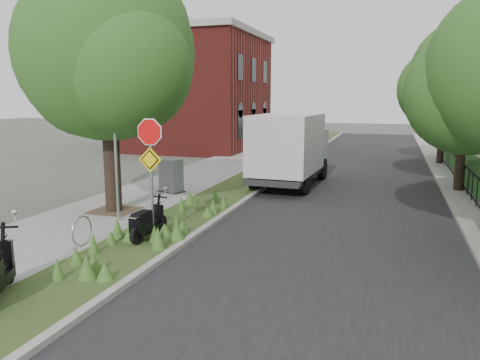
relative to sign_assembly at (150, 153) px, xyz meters
The scene contains 17 objects.
ground 2.78m from the sign_assembly, 22.62° to the right, with size 120.00×120.00×0.00m, color #4C5147.
sidewalk_near 10.10m from the sign_assembly, 106.84° to the left, with size 3.50×60.00×0.12m, color gray.
verge 9.69m from the sign_assembly, 90.61° to the left, with size 2.00×60.00×0.12m, color #30431C.
kerb_near 9.73m from the sign_assembly, 84.54° to the left, with size 0.20×60.00×0.13m, color #9E9991.
road 10.65m from the sign_assembly, 64.96° to the left, with size 7.00×60.00×0.01m, color black.
kerb_far 12.50m from the sign_assembly, 50.01° to the left, with size 0.20×60.00×0.13m, color #9E9991.
street_tree_main 4.30m from the sign_assembly, 139.63° to the left, with size 6.21×5.54×7.66m.
bare_post 2.18m from the sign_assembly, 145.95° to the left, with size 0.08×0.08×4.00m.
bike_hoop 2.54m from the sign_assembly, 137.69° to the right, with size 0.06×0.78×0.77m.
sign_assembly is the anchor object (origin of this frame).
fence_far 12.86m from the sign_assembly, 47.60° to the left, with size 0.04×24.00×1.00m.
brick_building 22.97m from the sign_assembly, 110.72° to the left, with size 9.40×10.40×8.30m.
far_tree_b 12.78m from the sign_assembly, 48.62° to the left, with size 4.83×4.31×6.56m.
far_tree_c 19.42m from the sign_assembly, 64.46° to the left, with size 4.37×3.89×5.93m.
scooter_far 1.85m from the sign_assembly, 104.69° to the right, with size 0.39×1.62×0.77m.
box_truck 8.99m from the sign_assembly, 78.70° to the left, with size 2.51×5.82×2.59m.
utility_cabinet 6.19m from the sign_assembly, 111.65° to the left, with size 1.12×0.93×1.27m.
Camera 1 is at (4.41, -9.91, 3.73)m, focal length 35.00 mm.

